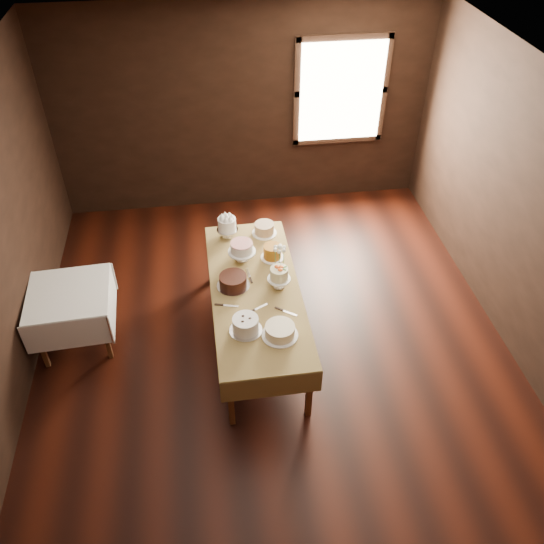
# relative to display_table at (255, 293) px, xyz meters

# --- Properties ---
(floor) EXTENTS (5.00, 6.00, 0.01)m
(floor) POSITION_rel_display_table_xyz_m (0.17, -0.24, -0.66)
(floor) COLOR black
(floor) RESTS_ON ground
(ceiling) EXTENTS (5.00, 6.00, 0.01)m
(ceiling) POSITION_rel_display_table_xyz_m (0.17, -0.24, 2.14)
(ceiling) COLOR beige
(ceiling) RESTS_ON wall_back
(wall_back) EXTENTS (5.00, 0.02, 2.80)m
(wall_back) POSITION_rel_display_table_xyz_m (0.17, 2.76, 0.74)
(wall_back) COLOR black
(wall_back) RESTS_ON ground
(wall_right) EXTENTS (0.02, 6.00, 2.80)m
(wall_right) POSITION_rel_display_table_xyz_m (2.67, -0.24, 0.74)
(wall_right) COLOR black
(wall_right) RESTS_ON ground
(window) EXTENTS (1.10, 0.05, 1.30)m
(window) POSITION_rel_display_table_xyz_m (1.47, 2.70, 0.94)
(window) COLOR #FFEABF
(window) RESTS_ON wall_back
(display_table) EXTENTS (0.92, 2.31, 0.71)m
(display_table) POSITION_rel_display_table_xyz_m (0.00, 0.00, 0.00)
(display_table) COLOR #4B2813
(display_table) RESTS_ON ground
(side_table) EXTENTS (0.86, 0.86, 0.69)m
(side_table) POSITION_rel_display_table_xyz_m (-1.90, 0.23, -0.05)
(side_table) COLOR #4B2813
(side_table) RESTS_ON ground
(cake_meringue) EXTENTS (0.24, 0.24, 0.26)m
(cake_meringue) POSITION_rel_display_table_xyz_m (-0.21, 0.93, 0.17)
(cake_meringue) COLOR silver
(cake_meringue) RESTS_ON display_table
(cake_speckled) EXTENTS (0.28, 0.28, 0.13)m
(cake_speckled) POSITION_rel_display_table_xyz_m (0.21, 0.93, 0.12)
(cake_speckled) COLOR white
(cake_speckled) RESTS_ON display_table
(cake_lattice) EXTENTS (0.30, 0.30, 0.23)m
(cake_lattice) POSITION_rel_display_table_xyz_m (-0.09, 0.50, 0.15)
(cake_lattice) COLOR white
(cake_lattice) RESTS_ON display_table
(cake_caramel) EXTENTS (0.25, 0.25, 0.16)m
(cake_caramel) POSITION_rel_display_table_xyz_m (0.24, 0.48, 0.13)
(cake_caramel) COLOR white
(cake_caramel) RESTS_ON display_table
(cake_chocolate) EXTENTS (0.39, 0.39, 0.13)m
(cake_chocolate) POSITION_rel_display_table_xyz_m (-0.22, 0.08, 0.12)
(cake_chocolate) COLOR silver
(cake_chocolate) RESTS_ON display_table
(cake_flowers) EXTENTS (0.24, 0.24, 0.24)m
(cake_flowers) POSITION_rel_display_table_xyz_m (0.24, 0.01, 0.16)
(cake_flowers) COLOR white
(cake_flowers) RESTS_ON display_table
(cake_swirl) EXTENTS (0.31, 0.31, 0.16)m
(cake_swirl) POSITION_rel_display_table_xyz_m (-0.16, -0.57, 0.13)
(cake_swirl) COLOR silver
(cake_swirl) RESTS_ON display_table
(cake_cream) EXTENTS (0.34, 0.34, 0.12)m
(cake_cream) POSITION_rel_display_table_xyz_m (0.15, -0.68, 0.11)
(cake_cream) COLOR white
(cake_cream) RESTS_ON display_table
(cake_server_a) EXTENTS (0.22, 0.13, 0.01)m
(cake_server_a) POSITION_rel_display_table_xyz_m (0.02, -0.27, 0.06)
(cake_server_a) COLOR silver
(cake_server_a) RESTS_ON display_table
(cake_server_b) EXTENTS (0.21, 0.16, 0.01)m
(cake_server_b) POSITION_rel_display_table_xyz_m (0.29, -0.40, 0.06)
(cake_server_b) COLOR silver
(cake_server_b) RESTS_ON display_table
(cake_server_c) EXTENTS (0.05, 0.24, 0.01)m
(cake_server_c) POSITION_rel_display_table_xyz_m (-0.04, 0.25, 0.06)
(cake_server_c) COLOR silver
(cake_server_c) RESTS_ON display_table
(cake_server_d) EXTENTS (0.21, 0.16, 0.01)m
(cake_server_d) POSITION_rel_display_table_xyz_m (0.28, 0.23, 0.06)
(cake_server_d) COLOR silver
(cake_server_d) RESTS_ON display_table
(cake_server_e) EXTENTS (0.24, 0.08, 0.01)m
(cake_server_e) POSITION_rel_display_table_xyz_m (-0.27, -0.22, 0.06)
(cake_server_e) COLOR silver
(cake_server_e) RESTS_ON display_table
(flower_vase) EXTENTS (0.18, 0.18, 0.15)m
(flower_vase) POSITION_rel_display_table_xyz_m (0.28, 0.20, 0.13)
(flower_vase) COLOR #2D2823
(flower_vase) RESTS_ON display_table
(flower_bouquet) EXTENTS (0.14, 0.14, 0.20)m
(flower_bouquet) POSITION_rel_display_table_xyz_m (0.28, 0.20, 0.32)
(flower_bouquet) COLOR white
(flower_bouquet) RESTS_ON flower_vase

